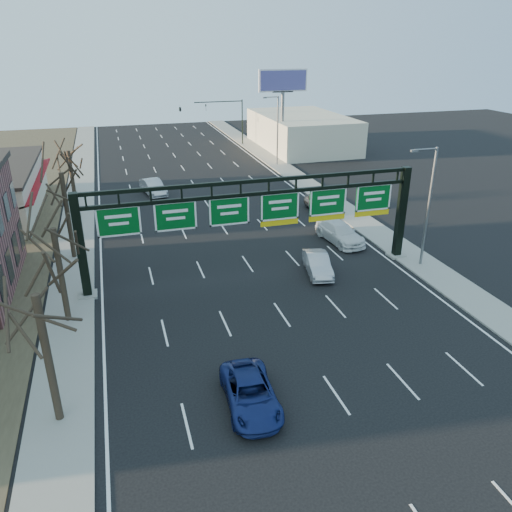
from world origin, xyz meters
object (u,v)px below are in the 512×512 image
object	(u,v)px
sign_gantry	(257,215)
car_silver_sedan	(318,264)
car_blue_suv	(250,393)
car_white_wagon	(340,233)

from	to	relation	value
sign_gantry	car_silver_sedan	distance (m)	5.92
car_silver_sedan	sign_gantry	bearing A→B (deg)	177.04
sign_gantry	car_blue_suv	world-z (taller)	sign_gantry
car_blue_suv	car_silver_sedan	xyz separation A→B (m)	(8.69, 12.46, 0.04)
car_blue_suv	car_silver_sedan	distance (m)	15.19
car_silver_sedan	car_white_wagon	world-z (taller)	car_white_wagon
sign_gantry	car_white_wagon	size ratio (longest dim) A/B	4.42
car_silver_sedan	car_white_wagon	xyz separation A→B (m)	(4.26, 5.25, 0.08)
sign_gantry	car_blue_suv	size ratio (longest dim) A/B	4.94
car_silver_sedan	car_blue_suv	bearing A→B (deg)	-113.89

